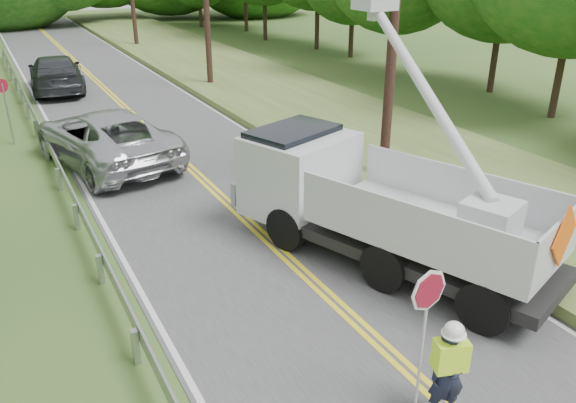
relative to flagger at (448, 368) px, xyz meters
name	(u,v)px	position (x,y,z in m)	size (l,w,h in m)	color
road	(180,159)	(0.23, 13.53, -0.96)	(7.20, 96.00, 0.03)	#454547
guardrail	(52,154)	(-3.79, 14.43, -0.42)	(0.18, 48.00, 0.77)	#9FA3A8
tall_grass_verge	(350,127)	(7.33, 13.53, -0.82)	(7.00, 96.00, 0.30)	#4F612B
flagger	(448,368)	(0.00, 0.00, 0.00)	(1.08, 0.55, 2.66)	#191E33
bucket_truck	(354,180)	(2.07, 5.59, 0.68)	(5.23, 8.62, 7.31)	black
suv_silver	(105,137)	(-2.07, 14.25, -0.03)	(3.06, 6.63, 1.84)	silver
suv_darkgrey	(56,73)	(-1.96, 26.54, -0.06)	(2.50, 6.15, 1.78)	#323439
stop_sign_permanent	(5,102)	(-4.75, 18.04, 0.66)	(0.42, 0.35, 2.47)	#9FA3A8
yard_sign	(456,177)	(6.65, 6.81, -0.50)	(0.44, 0.17, 0.65)	white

